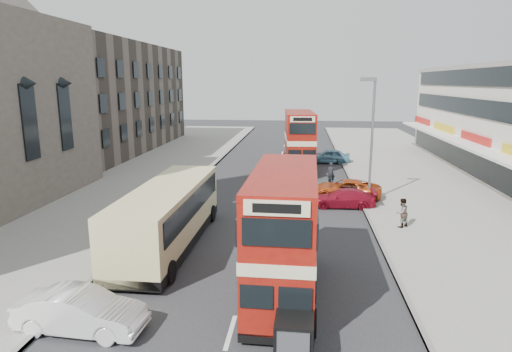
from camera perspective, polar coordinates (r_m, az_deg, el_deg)
The scene contains 16 objects.
road_surface at distance 31.58m, azimuth 1.94°, elevation -2.22°, with size 12.00×90.00×0.01m, color #28282B.
pavement_right at distance 32.99m, azimuth 23.23°, elevation -2.47°, with size 12.00×90.00×0.15m, color gray.
pavement_left at distance 34.52m, azimuth -18.36°, elevation -1.47°, with size 12.00×90.00×0.15m, color gray.
kerb_left at distance 32.55m, azimuth -8.84°, elevation -1.79°, with size 0.20×90.00×0.16m, color gray.
kerb_right at distance 31.73m, azimuth 13.00°, elevation -2.33°, with size 0.20×90.00×0.16m, color gray.
brick_terrace at distance 54.21m, azimuth -20.73°, elevation 9.46°, with size 14.00×28.00×12.00m, color #66594C.
street_lamp at distance 29.00m, azimuth 14.74°, elevation 5.70°, with size 1.00×0.20×8.12m.
bus_main at distance 16.20m, azimuth 3.67°, elevation -7.49°, with size 2.45×8.39×4.60m.
bus_second at distance 40.70m, azimuth 5.66°, elevation 4.75°, with size 3.06×9.11×4.98m.
coach at distance 21.62m, azimuth -11.34°, elevation -4.80°, with size 2.78×10.48×2.77m.
car_left_front at distance 15.68m, azimuth -21.83°, elevation -16.03°, with size 1.45×4.15×1.37m, color white.
car_right_a at distance 28.47m, azimuth 11.26°, elevation -2.85°, with size 1.66×4.08×1.18m, color maroon.
car_right_b at distance 30.53m, azimuth 11.56°, elevation -1.71°, with size 2.19×4.74×1.32m, color #BA4312.
car_right_c at distance 43.52m, azimuth 9.45°, elevation 2.55°, with size 1.62×4.03×1.37m, color #5B9AB7.
pedestrian_near at distance 24.93m, azimuth 18.44°, elevation -4.54°, with size 0.60×0.40×1.62m, color gray.
cyclist at distance 33.26m, azimuth 9.73°, elevation -0.48°, with size 0.70×1.67×1.98m.
Camera 1 is at (2.14, -10.50, 7.88)m, focal length 30.76 mm.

